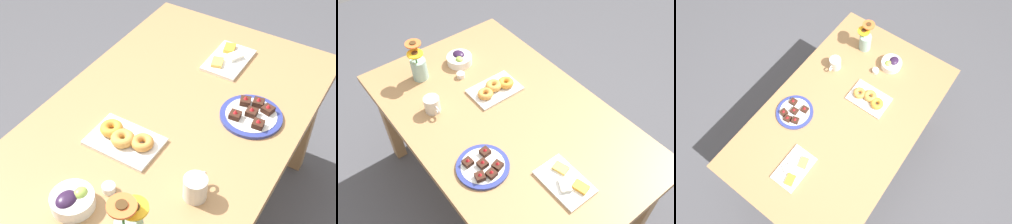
% 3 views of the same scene
% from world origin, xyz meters
% --- Properties ---
extents(ground_plane, '(6.00, 6.00, 0.00)m').
position_xyz_m(ground_plane, '(0.00, 0.00, 0.00)').
color(ground_plane, '#4C4C51').
extents(dining_table, '(1.60, 1.00, 0.74)m').
position_xyz_m(dining_table, '(0.00, 0.00, 0.65)').
color(dining_table, '#A87A4C').
rests_on(dining_table, ground_plane).
extents(coffee_mug, '(0.12, 0.08, 0.09)m').
position_xyz_m(coffee_mug, '(-0.28, -0.28, 0.79)').
color(coffee_mug, beige).
rests_on(coffee_mug, dining_table).
extents(grape_bowl, '(0.15, 0.15, 0.07)m').
position_xyz_m(grape_bowl, '(-0.53, 0.05, 0.77)').
color(grape_bowl, white).
rests_on(grape_bowl, dining_table).
extents(cheese_platter, '(0.26, 0.17, 0.03)m').
position_xyz_m(cheese_platter, '(0.49, -0.04, 0.75)').
color(cheese_platter, white).
rests_on(cheese_platter, dining_table).
extents(croissant_platter, '(0.19, 0.28, 0.05)m').
position_xyz_m(croissant_platter, '(-0.20, 0.08, 0.76)').
color(croissant_platter, white).
rests_on(croissant_platter, dining_table).
extents(jam_cup_honey, '(0.05, 0.05, 0.03)m').
position_xyz_m(jam_cup_honey, '(-0.42, -0.01, 0.76)').
color(jam_cup_honey, white).
rests_on(jam_cup_honey, dining_table).
extents(dessert_plate, '(0.26, 0.26, 0.05)m').
position_xyz_m(dessert_plate, '(0.19, -0.28, 0.75)').
color(dessert_plate, navy).
rests_on(dessert_plate, dining_table).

